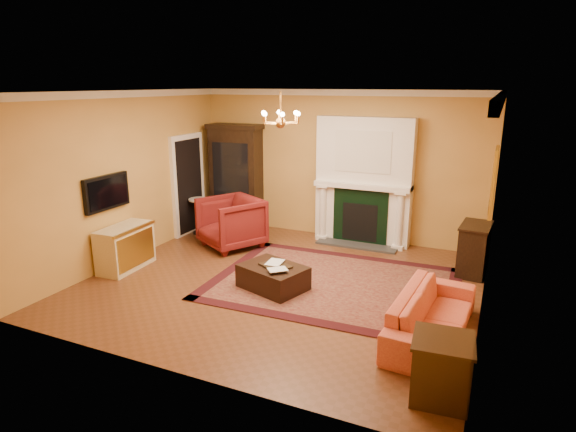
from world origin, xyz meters
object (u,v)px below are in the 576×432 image
Objects in this scene: china_cabinet at (237,179)px; wingback_armchair at (231,220)px; pedestal_table at (199,213)px; commode at (125,247)px; console_table at (474,250)px; coral_sofa at (433,308)px; end_table at (441,370)px; leather_ottoman at (273,277)px.

china_cabinet reaches higher than wingback_armchair.
commode is (-0.03, -2.21, -0.07)m from pedestal_table.
wingback_armchair reaches higher than console_table.
coral_sofa reaches higher than commode.
wingback_armchair reaches higher than end_table.
china_cabinet is 3.65m from leather_ottoman.
coral_sofa is at bearing -5.61° from commode.
console_table is at bearing 52.76° from leather_ottoman.
coral_sofa is (5.19, -0.25, 0.01)m from commode.
pedestal_table is 0.75× the size of commode.
coral_sofa is at bearing -25.49° from pedestal_table.
commode is 1.58× the size of end_table.
console_table is (0.06, 3.70, 0.10)m from end_table.
end_table is at bearing -164.05° from coral_sofa.
pedestal_table is at bearing -175.65° from console_table.
pedestal_table reaches higher than commode.
leather_ottoman is at bearing 147.37° from end_table.
pedestal_table is at bearing 161.98° from leather_ottoman.
wingback_armchair is 2.23m from leather_ottoman.
console_table is at bearing 89.07° from end_table.
wingback_armchair is 1.30× the size of console_table.
china_cabinet is 2.01× the size of wingback_armchair.
leather_ottoman is (-2.80, -1.94, -0.22)m from console_table.
pedestal_table is 0.92× the size of console_table.
wingback_armchair is 2.06m from commode.
console_table is (0.32, 2.45, 0.02)m from coral_sofa.
coral_sofa is at bearing 6.29° from leather_ottoman.
pedestal_table is at bearing 86.37° from commode.
coral_sofa is 3.13× the size of end_table.
pedestal_table is 0.38× the size of coral_sofa.
pedestal_table is 1.19× the size of end_table.
commode is at bearing -102.10° from china_cabinet.
leather_ottoman is at bearing 2.64° from commode.
china_cabinet is at bearing 77.89° from commode.
wingback_armchair is 1.06× the size of commode.
commode is at bearing 164.69° from end_table.
wingback_armchair is 1.11× the size of leather_ottoman.
commode is at bearing -90.78° from pedestal_table.
pedestal_table is at bearing -174.21° from wingback_armchair.
console_table reaches higher than end_table.
wingback_armchair is 5.44m from end_table.
wingback_armchair is 1.41× the size of pedestal_table.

